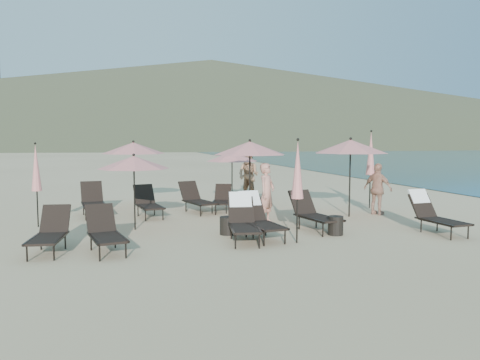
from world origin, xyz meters
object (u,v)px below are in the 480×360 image
object	(u,v)px
umbrella_open_1	(250,148)
umbrella_open_4	(232,157)
lounger_1	(105,231)
umbrella_open_0	(134,162)
beachgoer_a	(267,193)
umbrella_closed_1	(371,154)
beachgoer_c	(378,189)
lounger_2	(243,219)
side_table_1	(336,226)
umbrella_closed_2	(36,168)
beachgoer_b	(248,175)
lounger_9	(222,199)
lounger_7	(148,203)
lounger_0	(50,232)
lounger_4	(314,213)
side_table_0	(228,226)
lounger_6	(93,201)
umbrella_open_2	(350,147)
lounger_5	(434,213)
lounger_8	(197,199)
umbrella_open_3	(133,148)
lounger_3	(259,217)
umbrella_closed_0	(298,170)

from	to	relation	value
umbrella_open_1	umbrella_open_4	xyz separation A→B (m)	(0.10, 2.56, -0.34)
lounger_1	umbrella_open_0	size ratio (longest dim) A/B	0.85
beachgoer_a	umbrella_open_1	bearing A→B (deg)	58.25
umbrella_closed_1	beachgoer_c	world-z (taller)	umbrella_closed_1
lounger_2	side_table_1	xyz separation A→B (m)	(2.39, -0.02, -0.28)
umbrella_closed_2	lounger_1	bearing A→B (deg)	-61.82
lounger_2	beachgoer_b	world-z (taller)	beachgoer_b
lounger_1	umbrella_open_0	xyz separation A→B (m)	(0.71, 2.30, 1.34)
lounger_9	beachgoer_b	bearing A→B (deg)	76.37
lounger_1	lounger_7	size ratio (longest dim) A/B	1.00
lounger_0	lounger_4	world-z (taller)	lounger_4
side_table_0	lounger_6	bearing A→B (deg)	130.99
lounger_0	umbrella_open_1	world-z (taller)	umbrella_open_1
umbrella_closed_2	umbrella_open_2	bearing A→B (deg)	-4.25
lounger_0	umbrella_open_2	distance (m)	8.84
lounger_1	lounger_5	distance (m)	8.05
lounger_8	umbrella_open_3	xyz separation A→B (m)	(-1.90, 1.79, 1.61)
lounger_3	umbrella_closed_0	world-z (taller)	umbrella_closed_0
lounger_4	lounger_0	bearing A→B (deg)	176.62
umbrella_open_1	beachgoer_b	distance (m)	4.57
lounger_5	umbrella_closed_0	xyz separation A→B (m)	(-3.81, -0.18, 1.17)
lounger_9	umbrella_open_0	distance (m)	4.18
umbrella_closed_0	lounger_3	bearing A→B (deg)	130.36
lounger_3	umbrella_open_3	size ratio (longest dim) A/B	0.76
umbrella_open_1	beachgoer_c	size ratio (longest dim) A/B	1.47
umbrella_open_4	side_table_1	xyz separation A→B (m)	(1.26, -5.55, -1.53)
lounger_9	umbrella_open_4	distance (m)	1.76
side_table_0	beachgoer_b	distance (m)	6.95
lounger_0	side_table_0	bearing A→B (deg)	17.91
lounger_6	umbrella_closed_0	distance (m)	7.12
umbrella_open_0	lounger_2	bearing A→B (deg)	-39.50
lounger_0	lounger_9	bearing A→B (deg)	51.05
lounger_8	umbrella_open_4	distance (m)	2.25
lounger_1	umbrella_closed_2	distance (m)	4.02
lounger_4	lounger_2	bearing A→B (deg)	-171.99
umbrella_closed_1	umbrella_closed_0	bearing A→B (deg)	-135.45
umbrella_open_3	umbrella_open_4	world-z (taller)	umbrella_open_3
lounger_0	umbrella_open_4	bearing A→B (deg)	52.85
lounger_5	side_table_1	size ratio (longest dim) A/B	3.67
lounger_6	lounger_7	distance (m)	1.76
lounger_1	umbrella_open_4	distance (m)	7.35
lounger_4	umbrella_open_3	world-z (taller)	umbrella_open_3
lounger_8	umbrella_open_4	bearing A→B (deg)	20.11
lounger_5	umbrella_open_1	world-z (taller)	umbrella_open_1
umbrella_closed_0	umbrella_closed_2	size ratio (longest dim) A/B	1.05
lounger_5	umbrella_open_2	world-z (taller)	umbrella_open_2
umbrella_open_1	lounger_7	bearing A→B (deg)	161.40
lounger_7	beachgoer_b	bearing A→B (deg)	28.93
beachgoer_b	umbrella_open_0	bearing A→B (deg)	-82.41
umbrella_open_0	umbrella_closed_1	size ratio (longest dim) A/B	0.75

